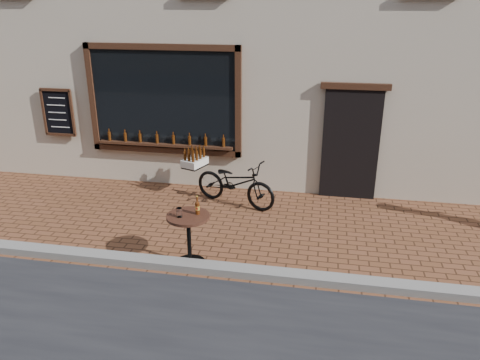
# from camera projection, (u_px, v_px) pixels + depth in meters

# --- Properties ---
(ground) EXTENTS (90.00, 90.00, 0.00)m
(ground) POSITION_uv_depth(u_px,v_px,m) (218.00, 280.00, 6.75)
(ground) COLOR brown
(ground) RESTS_ON ground
(kerb) EXTENTS (90.00, 0.25, 0.12)m
(kerb) POSITION_uv_depth(u_px,v_px,m) (221.00, 269.00, 6.91)
(kerb) COLOR slate
(kerb) RESTS_ON ground
(cargo_bicycle) EXTENTS (2.07, 1.21, 0.97)m
(cargo_bicycle) POSITION_uv_depth(u_px,v_px,m) (234.00, 182.00, 9.09)
(cargo_bicycle) COLOR black
(cargo_bicycle) RESTS_ON ground
(bistro_table) EXTENTS (0.64, 0.64, 1.11)m
(bistro_table) POSITION_uv_depth(u_px,v_px,m) (189.00, 230.00, 6.95)
(bistro_table) COLOR black
(bistro_table) RESTS_ON ground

